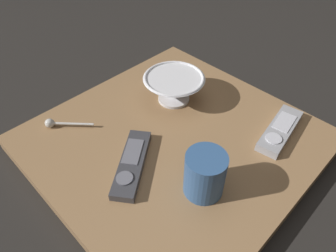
# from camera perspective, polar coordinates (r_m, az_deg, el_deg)

# --- Properties ---
(ground_plane) EXTENTS (6.00, 6.00, 0.00)m
(ground_plane) POSITION_cam_1_polar(r_m,az_deg,el_deg) (0.76, 1.08, -3.96)
(ground_plane) COLOR black
(table) EXTENTS (0.61, 0.60, 0.04)m
(table) POSITION_cam_1_polar(r_m,az_deg,el_deg) (0.74, 1.10, -2.93)
(table) COLOR #936D47
(table) RESTS_ON ground
(cereal_bowl) EXTENTS (0.16, 0.16, 0.07)m
(cereal_bowl) POSITION_cam_1_polar(r_m,az_deg,el_deg) (0.81, 1.12, 7.35)
(cereal_bowl) COLOR silver
(cereal_bowl) RESTS_ON table
(coffee_mug) EXTENTS (0.08, 0.08, 0.10)m
(coffee_mug) POSITION_cam_1_polar(r_m,az_deg,el_deg) (0.60, 6.94, -9.01)
(coffee_mug) COLOR #33598C
(coffee_mug) RESTS_ON table
(teaspoon) EXTENTS (0.09, 0.09, 0.02)m
(teaspoon) POSITION_cam_1_polar(r_m,az_deg,el_deg) (0.79, -20.54, 0.49)
(teaspoon) COLOR silver
(teaspoon) RESTS_ON table
(tv_remote_near) EXTENTS (0.18, 0.08, 0.02)m
(tv_remote_near) POSITION_cam_1_polar(r_m,az_deg,el_deg) (0.77, 20.37, -0.74)
(tv_remote_near) COLOR #9E9EA3
(tv_remote_near) RESTS_ON table
(tv_remote_far) EXTENTS (0.18, 0.15, 0.02)m
(tv_remote_far) POSITION_cam_1_polar(r_m,az_deg,el_deg) (0.66, -7.05, -6.81)
(tv_remote_far) COLOR #38383D
(tv_remote_far) RESTS_ON table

